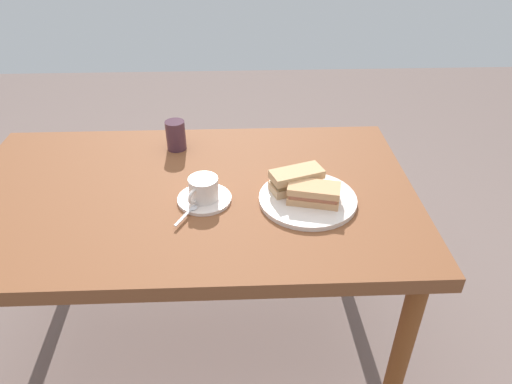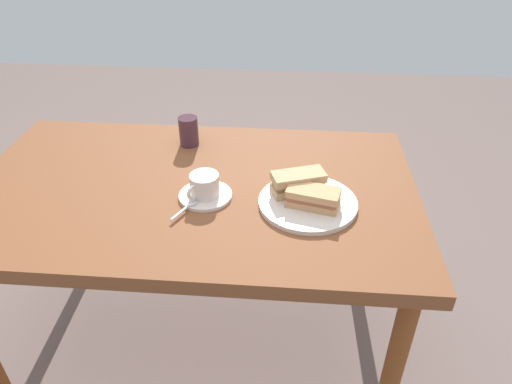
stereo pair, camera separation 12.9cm
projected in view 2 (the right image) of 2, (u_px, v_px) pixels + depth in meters
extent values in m
plane|color=#725E58|center=(206.00, 342.00, 1.77)|extent=(6.00, 6.00, 0.00)
cube|color=brown|center=(192.00, 192.00, 1.38)|extent=(1.31, 0.78, 0.04)
cylinder|color=brown|center=(392.00, 375.00, 1.28)|extent=(0.05, 0.05, 0.67)
cylinder|color=brown|center=(71.00, 213.00, 1.89)|extent=(0.05, 0.05, 0.67)
cylinder|color=brown|center=(365.00, 228.00, 1.81)|extent=(0.05, 0.05, 0.67)
cylinder|color=silver|center=(308.00, 203.00, 1.28)|extent=(0.27, 0.27, 0.01)
cube|color=tan|center=(313.00, 202.00, 1.26)|extent=(0.15, 0.10, 0.02)
cube|color=#AB5E42|center=(313.00, 197.00, 1.25)|extent=(0.14, 0.09, 0.01)
cube|color=tan|center=(314.00, 193.00, 1.24)|extent=(0.15, 0.10, 0.02)
cube|color=tan|center=(298.00, 188.00, 1.31)|extent=(0.16, 0.11, 0.02)
cube|color=brown|center=(298.00, 182.00, 1.30)|extent=(0.15, 0.10, 0.01)
cube|color=tan|center=(299.00, 177.00, 1.29)|extent=(0.16, 0.11, 0.02)
cylinder|color=silver|center=(205.00, 196.00, 1.32)|extent=(0.15, 0.15, 0.01)
cylinder|color=silver|center=(205.00, 185.00, 1.30)|extent=(0.08, 0.08, 0.06)
cylinder|color=#A67E42|center=(204.00, 176.00, 1.28)|extent=(0.07, 0.07, 0.01)
torus|color=silver|center=(193.00, 192.00, 1.26)|extent=(0.03, 0.04, 0.04)
cube|color=silver|center=(182.00, 212.00, 1.24)|extent=(0.04, 0.07, 0.00)
ellipsoid|color=silver|center=(193.00, 203.00, 1.27)|extent=(0.03, 0.03, 0.01)
cylinder|color=#442834|center=(189.00, 131.00, 1.55)|extent=(0.06, 0.06, 0.10)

